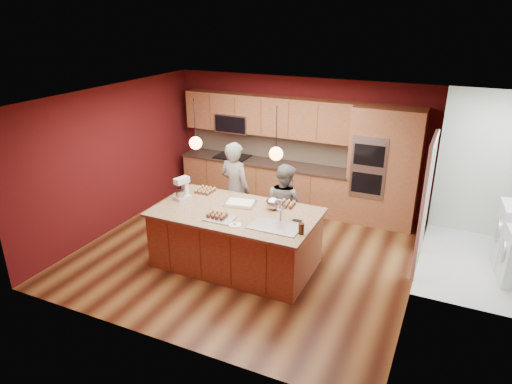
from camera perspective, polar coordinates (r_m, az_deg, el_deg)
The scene contains 24 objects.
floor at distance 8.02m, azimuth -1.16°, elevation -7.58°, with size 5.50×5.50×0.00m, color #3F1D0F.
ceiling at distance 7.09m, azimuth -1.33°, elevation 11.77°, with size 5.50×5.50×0.00m, color silver.
wall_back at distance 9.65m, azimuth 5.31°, elevation 6.19°, with size 5.50×5.50×0.00m, color #4D1012.
wall_front at distance 5.51m, azimuth -12.76°, elevation -6.78°, with size 5.50×5.50×0.00m, color #4D1012.
wall_left at distance 8.94m, azimuth -17.33°, elevation 4.01°, with size 5.00×5.00×0.00m, color #4D1012.
wall_right at distance 6.79m, azimuth 20.12°, elevation -1.98°, with size 5.00×5.00×0.00m, color #4D1012.
cabinet_run at distance 9.77m, azimuth 0.97°, elevation 4.24°, with size 3.74×0.64×2.30m.
oven_column at distance 9.00m, azimuth 15.72°, elevation 2.96°, with size 1.30×0.62×2.30m.
doorway_trim at distance 7.65m, azimuth 20.31°, elevation -1.79°, with size 0.08×1.11×2.20m, color white, non-canonical shape.
pendant_left at distance 7.23m, azimuth -7.56°, elevation 6.12°, with size 0.20×0.20×0.80m.
pendant_right at distance 6.62m, azimuth 2.53°, elevation 4.83°, with size 0.20×0.20×0.80m.
island at distance 7.46m, azimuth -2.44°, elevation -5.73°, with size 2.61×1.46×1.34m.
person_left at distance 8.31m, azimuth -2.61°, elevation 0.31°, with size 0.65×0.43×1.79m, color black.
person_right at distance 7.99m, azimuth 3.58°, elevation -1.67°, with size 0.74×0.57×1.51m, color gray.
stand_mixer at distance 7.76m, azimuth -9.22°, elevation 0.28°, with size 0.26×0.31×0.38m.
sheet_cake at distance 7.49m, azimuth -1.97°, elevation -1.42°, with size 0.55×0.44×0.05m.
cooling_rack at distance 6.99m, azimuth -4.55°, elevation -3.35°, with size 0.44×0.31×0.02m, color #ACAFB3.
mixing_bowl at distance 7.30m, azimuth 2.17°, elevation -1.41°, with size 0.25×0.25×0.21m, color #B4B5BB.
plate at distance 6.79m, azimuth -2.65°, elevation -4.14°, with size 0.19×0.19×0.01m, color white.
tumbler at distance 6.53m, azimuth 5.67°, elevation -4.60°, with size 0.08×0.08×0.16m, color #36200E.
phone at distance 6.95m, azimuth 5.17°, elevation -3.57°, with size 0.14×0.08×0.01m, color black.
cupcakes_left at distance 8.04m, azimuth -6.41°, elevation 0.23°, with size 0.32×0.32×0.07m, color #B0844A, non-canonical shape.
cupcakes_rack at distance 7.03m, azimuth -4.89°, elevation -2.84°, with size 0.30×0.23×0.07m, color #B0844A, non-canonical shape.
cupcakes_right at distance 7.44m, azimuth 3.91°, elevation -1.48°, with size 0.26×0.26×0.08m, color #B0844A, non-canonical shape.
Camera 1 is at (3.07, -6.27, 3.94)m, focal length 32.00 mm.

